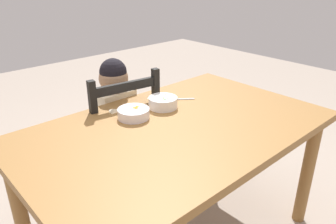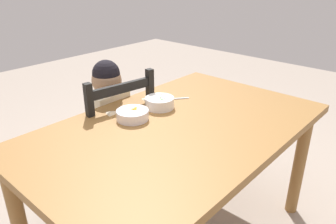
% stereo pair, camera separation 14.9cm
% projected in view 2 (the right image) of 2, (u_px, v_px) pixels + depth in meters
% --- Properties ---
extents(dining_table, '(1.49, 0.92, 0.72)m').
position_uv_depth(dining_table, '(178.00, 142.00, 1.60)').
color(dining_table, olive).
rests_on(dining_table, ground).
extents(dining_chair, '(0.48, 0.48, 0.89)m').
position_uv_depth(dining_chair, '(113.00, 142.00, 1.98)').
color(dining_chair, black).
rests_on(dining_chair, ground).
extents(child_figure, '(0.32, 0.31, 0.94)m').
position_uv_depth(child_figure, '(112.00, 115.00, 1.91)').
color(child_figure, beige).
rests_on(child_figure, ground).
extents(bowl_of_peas, '(0.16, 0.16, 0.06)m').
position_uv_depth(bowl_of_peas, '(160.00, 102.00, 1.75)').
color(bowl_of_peas, white).
rests_on(bowl_of_peas, dining_table).
extents(bowl_of_carrots, '(0.16, 0.16, 0.05)m').
position_uv_depth(bowl_of_carrots, '(133.00, 114.00, 1.61)').
color(bowl_of_carrots, white).
rests_on(bowl_of_carrots, dining_table).
extents(spoon, '(0.12, 0.10, 0.01)m').
position_uv_depth(spoon, '(173.00, 99.00, 1.87)').
color(spoon, silver).
rests_on(spoon, dining_table).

